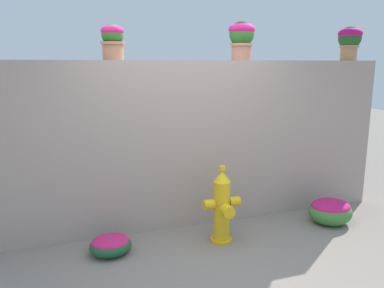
{
  "coord_description": "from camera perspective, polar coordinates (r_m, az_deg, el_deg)",
  "views": [
    {
      "loc": [
        -1.38,
        -3.24,
        2.03
      ],
      "look_at": [
        0.08,
        1.06,
        1.07
      ],
      "focal_mm": 35.83,
      "sensor_mm": 36.0,
      "label": 1
    }
  ],
  "objects": [
    {
      "name": "fire_hydrant",
      "position": [
        4.45,
        4.49,
        -9.37
      ],
      "size": [
        0.44,
        0.36,
        0.9
      ],
      "color": "gold",
      "rests_on": "ground"
    },
    {
      "name": "ground_plane",
      "position": [
        4.07,
        3.87,
        -18.08
      ],
      "size": [
        24.0,
        24.0,
        0.0
      ],
      "primitive_type": "plane",
      "color": "gray"
    },
    {
      "name": "potted_plant_1",
      "position": [
        4.52,
        -11.74,
        14.99
      ],
      "size": [
        0.28,
        0.28,
        0.39
      ],
      "color": "#B37151",
      "rests_on": "stone_wall"
    },
    {
      "name": "flower_bush_right",
      "position": [
        4.38,
        -12.03,
        -14.4
      ],
      "size": [
        0.45,
        0.41,
        0.21
      ],
      "color": "#20532D",
      "rests_on": "ground"
    },
    {
      "name": "potted_plant_2",
      "position": [
        4.97,
        7.39,
        15.57
      ],
      "size": [
        0.32,
        0.32,
        0.47
      ],
      "color": "#BB745C",
      "rests_on": "stone_wall"
    },
    {
      "name": "stone_wall",
      "position": [
        4.81,
        -1.71,
        -0.05
      ],
      "size": [
        5.58,
        0.35,
        2.07
      ],
      "primitive_type": "cube",
      "color": "#A49085",
      "rests_on": "ground"
    },
    {
      "name": "potted_plant_3",
      "position": [
        5.89,
        22.42,
        14.17
      ],
      "size": [
        0.32,
        0.32,
        0.46
      ],
      "color": "#B08154",
      "rests_on": "stone_wall"
    },
    {
      "name": "flower_bush_left",
      "position": [
        5.33,
        19.89,
        -9.26
      ],
      "size": [
        0.57,
        0.51,
        0.33
      ],
      "color": "#3F7C33",
      "rests_on": "ground"
    }
  ]
}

